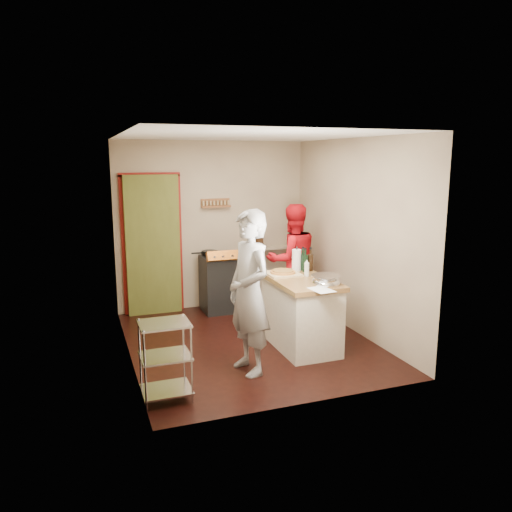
# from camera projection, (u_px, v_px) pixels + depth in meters

# --- Properties ---
(floor) EXTENTS (3.50, 3.50, 0.00)m
(floor) POSITION_uv_depth(u_px,v_px,m) (249.00, 342.00, 6.46)
(floor) COLOR black
(floor) RESTS_ON ground
(back_wall) EXTENTS (3.00, 0.44, 2.60)m
(back_wall) POSITION_uv_depth(u_px,v_px,m) (172.00, 238.00, 7.67)
(back_wall) COLOR tan
(back_wall) RESTS_ON ground
(left_wall) EXTENTS (0.04, 3.50, 2.60)m
(left_wall) POSITION_uv_depth(u_px,v_px,m) (125.00, 250.00, 5.71)
(left_wall) COLOR tan
(left_wall) RESTS_ON ground
(right_wall) EXTENTS (0.04, 3.50, 2.60)m
(right_wall) POSITION_uv_depth(u_px,v_px,m) (354.00, 236.00, 6.71)
(right_wall) COLOR tan
(right_wall) RESTS_ON ground
(ceiling) EXTENTS (3.00, 3.50, 0.02)m
(ceiling) POSITION_uv_depth(u_px,v_px,m) (249.00, 135.00, 5.96)
(ceiling) COLOR white
(ceiling) RESTS_ON back_wall
(stove) EXTENTS (0.60, 0.63, 1.00)m
(stove) POSITION_uv_depth(u_px,v_px,m) (222.00, 282.00, 7.70)
(stove) COLOR black
(stove) RESTS_ON ground
(wire_shelving) EXTENTS (0.48, 0.40, 0.80)m
(wire_shelving) POSITION_uv_depth(u_px,v_px,m) (165.00, 357.00, 4.84)
(wire_shelving) COLOR silver
(wire_shelving) RESTS_ON ground
(island) EXTENTS (0.69, 1.31, 1.19)m
(island) POSITION_uv_depth(u_px,v_px,m) (301.00, 311.00, 6.21)
(island) COLOR beige
(island) RESTS_ON ground
(person_stripe) EXTENTS (0.55, 0.73, 1.81)m
(person_stripe) POSITION_uv_depth(u_px,v_px,m) (249.00, 293.00, 5.40)
(person_stripe) COLOR silver
(person_stripe) RESTS_ON ground
(person_red) EXTENTS (0.82, 0.65, 1.68)m
(person_red) POSITION_uv_depth(u_px,v_px,m) (292.00, 260.00, 7.46)
(person_red) COLOR red
(person_red) RESTS_ON ground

